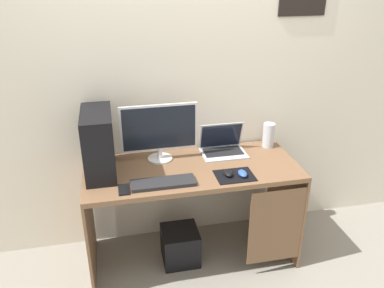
{
  "coord_description": "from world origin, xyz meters",
  "views": [
    {
      "loc": [
        -0.52,
        -2.39,
        2.09
      ],
      "look_at": [
        0.0,
        0.0,
        0.96
      ],
      "focal_mm": 36.77,
      "sensor_mm": 36.0,
      "label": 1
    }
  ],
  "objects_px": {
    "pc_tower": "(99,143)",
    "mouse_left": "(228,173)",
    "laptop": "(223,147)",
    "mouse_right": "(243,173)",
    "subwoofer": "(180,245)",
    "speaker": "(269,135)",
    "monitor": "(159,131)",
    "keyboard": "(163,183)",
    "cell_phone": "(124,190)"
  },
  "relations": [
    {
      "from": "speaker",
      "to": "mouse_right",
      "type": "xyz_separation_m",
      "value": [
        -0.35,
        -0.41,
        -0.07
      ]
    },
    {
      "from": "mouse_left",
      "to": "cell_phone",
      "type": "height_order",
      "value": "mouse_left"
    },
    {
      "from": "speaker",
      "to": "mouse_left",
      "type": "bearing_deg",
      "value": -138.94
    },
    {
      "from": "monitor",
      "to": "mouse_left",
      "type": "height_order",
      "value": "monitor"
    },
    {
      "from": "monitor",
      "to": "keyboard",
      "type": "xyz_separation_m",
      "value": [
        -0.03,
        -0.36,
        -0.21
      ]
    },
    {
      "from": "laptop",
      "to": "mouse_left",
      "type": "height_order",
      "value": "laptop"
    },
    {
      "from": "laptop",
      "to": "keyboard",
      "type": "distance_m",
      "value": 0.64
    },
    {
      "from": "mouse_right",
      "to": "subwoofer",
      "type": "relative_size",
      "value": 0.35
    },
    {
      "from": "mouse_left",
      "to": "cell_phone",
      "type": "distance_m",
      "value": 0.7
    },
    {
      "from": "subwoofer",
      "to": "monitor",
      "type": "bearing_deg",
      "value": 117.15
    },
    {
      "from": "speaker",
      "to": "mouse_left",
      "type": "height_order",
      "value": "speaker"
    },
    {
      "from": "pc_tower",
      "to": "monitor",
      "type": "height_order",
      "value": "pc_tower"
    },
    {
      "from": "monitor",
      "to": "subwoofer",
      "type": "height_order",
      "value": "monitor"
    },
    {
      "from": "pc_tower",
      "to": "laptop",
      "type": "xyz_separation_m",
      "value": [
        0.9,
        0.12,
        -0.17
      ]
    },
    {
      "from": "keyboard",
      "to": "mouse_right",
      "type": "bearing_deg",
      "value": -0.53
    },
    {
      "from": "pc_tower",
      "to": "cell_phone",
      "type": "bearing_deg",
      "value": -63.72
    },
    {
      "from": "pc_tower",
      "to": "mouse_left",
      "type": "distance_m",
      "value": 0.89
    },
    {
      "from": "cell_phone",
      "to": "subwoofer",
      "type": "bearing_deg",
      "value": 24.45
    },
    {
      "from": "monitor",
      "to": "cell_phone",
      "type": "xyz_separation_m",
      "value": [
        -0.29,
        -0.38,
        -0.22
      ]
    },
    {
      "from": "pc_tower",
      "to": "mouse_left",
      "type": "height_order",
      "value": "pc_tower"
    },
    {
      "from": "mouse_right",
      "to": "keyboard",
      "type": "bearing_deg",
      "value": 179.47
    },
    {
      "from": "cell_phone",
      "to": "subwoofer",
      "type": "distance_m",
      "value": 0.78
    },
    {
      "from": "speaker",
      "to": "keyboard",
      "type": "xyz_separation_m",
      "value": [
        -0.89,
        -0.41,
        -0.08
      ]
    },
    {
      "from": "pc_tower",
      "to": "laptop",
      "type": "relative_size",
      "value": 1.32
    },
    {
      "from": "laptop",
      "to": "pc_tower",
      "type": "bearing_deg",
      "value": -172.37
    },
    {
      "from": "monitor",
      "to": "mouse_left",
      "type": "xyz_separation_m",
      "value": [
        0.41,
        -0.34,
        -0.2
      ]
    },
    {
      "from": "laptop",
      "to": "subwoofer",
      "type": "relative_size",
      "value": 1.22
    },
    {
      "from": "laptop",
      "to": "subwoofer",
      "type": "bearing_deg",
      "value": -149.77
    },
    {
      "from": "pc_tower",
      "to": "subwoofer",
      "type": "bearing_deg",
      "value": -10.69
    },
    {
      "from": "monitor",
      "to": "speaker",
      "type": "relative_size",
      "value": 2.85
    },
    {
      "from": "cell_phone",
      "to": "speaker",
      "type": "bearing_deg",
      "value": 20.43
    },
    {
      "from": "speaker",
      "to": "mouse_left",
      "type": "xyz_separation_m",
      "value": [
        -0.44,
        -0.39,
        -0.07
      ]
    },
    {
      "from": "monitor",
      "to": "keyboard",
      "type": "distance_m",
      "value": 0.42
    },
    {
      "from": "cell_phone",
      "to": "mouse_left",
      "type": "bearing_deg",
      "value": 3.22
    },
    {
      "from": "mouse_left",
      "to": "speaker",
      "type": "bearing_deg",
      "value": 41.06
    },
    {
      "from": "keyboard",
      "to": "mouse_left",
      "type": "xyz_separation_m",
      "value": [
        0.44,
        0.02,
        0.01
      ]
    },
    {
      "from": "mouse_left",
      "to": "mouse_right",
      "type": "bearing_deg",
      "value": -14.74
    },
    {
      "from": "pc_tower",
      "to": "subwoofer",
      "type": "xyz_separation_m",
      "value": [
        0.52,
        -0.1,
        -0.86
      ]
    },
    {
      "from": "keyboard",
      "to": "speaker",
      "type": "bearing_deg",
      "value": 24.59
    },
    {
      "from": "monitor",
      "to": "speaker",
      "type": "xyz_separation_m",
      "value": [
        0.86,
        0.05,
        -0.13
      ]
    },
    {
      "from": "monitor",
      "to": "mouse_left",
      "type": "relative_size",
      "value": 5.71
    },
    {
      "from": "laptop",
      "to": "mouse_right",
      "type": "bearing_deg",
      "value": -85.67
    },
    {
      "from": "monitor",
      "to": "laptop",
      "type": "bearing_deg",
      "value": 2.33
    },
    {
      "from": "mouse_right",
      "to": "cell_phone",
      "type": "bearing_deg",
      "value": -178.97
    },
    {
      "from": "pc_tower",
      "to": "mouse_right",
      "type": "distance_m",
      "value": 0.99
    },
    {
      "from": "laptop",
      "to": "mouse_left",
      "type": "relative_size",
      "value": 3.44
    },
    {
      "from": "cell_phone",
      "to": "subwoofer",
      "type": "xyz_separation_m",
      "value": [
        0.39,
        0.18,
        -0.65
      ]
    },
    {
      "from": "speaker",
      "to": "subwoofer",
      "type": "xyz_separation_m",
      "value": [
        -0.75,
        -0.25,
        -0.74
      ]
    },
    {
      "from": "pc_tower",
      "to": "cell_phone",
      "type": "distance_m",
      "value": 0.37
    },
    {
      "from": "keyboard",
      "to": "mouse_left",
      "type": "bearing_deg",
      "value": 2.58
    }
  ]
}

